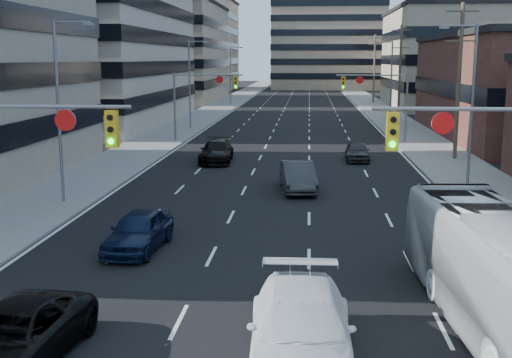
{
  "coord_description": "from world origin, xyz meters",
  "views": [
    {
      "loc": [
        1.7,
        -10.52,
        7.21
      ],
      "look_at": [
        -0.47,
        15.95,
        2.2
      ],
      "focal_mm": 45.0,
      "sensor_mm": 36.0,
      "label": 1
    }
  ],
  "objects_px": {
    "white_van": "(301,330)",
    "transit_bus": "(504,275)",
    "black_pickup": "(13,337)",
    "sedan_blue": "(139,231)"
  },
  "relations": [
    {
      "from": "white_van",
      "to": "sedan_blue",
      "type": "bearing_deg",
      "value": 123.91
    },
    {
      "from": "transit_bus",
      "to": "sedan_blue",
      "type": "xyz_separation_m",
      "value": [
        -11.58,
        6.52,
        -0.84
      ]
    },
    {
      "from": "sedan_blue",
      "to": "transit_bus",
      "type": "bearing_deg",
      "value": -24.88
    },
    {
      "from": "white_van",
      "to": "transit_bus",
      "type": "bearing_deg",
      "value": 22.46
    },
    {
      "from": "black_pickup",
      "to": "white_van",
      "type": "distance_m",
      "value": 6.83
    },
    {
      "from": "white_van",
      "to": "sedan_blue",
      "type": "xyz_separation_m",
      "value": [
        -6.28,
        8.86,
        -0.13
      ]
    },
    {
      "from": "white_van",
      "to": "transit_bus",
      "type": "height_order",
      "value": "transit_bus"
    },
    {
      "from": "black_pickup",
      "to": "white_van",
      "type": "xyz_separation_m",
      "value": [
        6.8,
        0.58,
        0.17
      ]
    },
    {
      "from": "black_pickup",
      "to": "transit_bus",
      "type": "height_order",
      "value": "transit_bus"
    },
    {
      "from": "black_pickup",
      "to": "white_van",
      "type": "bearing_deg",
      "value": 9.69
    }
  ]
}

